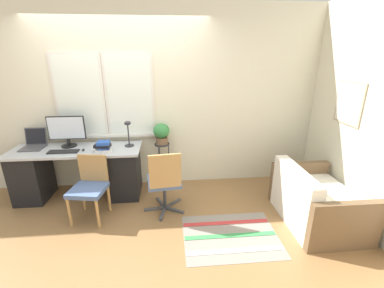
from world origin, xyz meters
name	(u,v)px	position (x,y,z in m)	size (l,w,h in m)	color
ground_plane	(125,205)	(0.00, 0.00, 0.00)	(14.00, 14.00, 0.00)	olive
wall_back_with_window	(124,101)	(-0.01, 0.69, 1.35)	(9.00, 0.12, 2.70)	beige
wall_right_with_picture	(342,106)	(2.96, 0.00, 1.35)	(0.08, 9.00, 2.70)	beige
desk	(79,172)	(-0.67, 0.30, 0.40)	(1.79, 0.61, 0.75)	#B2B7BC
laptop	(34,144)	(-1.27, 0.43, 0.80)	(0.29, 0.30, 0.26)	#4C4C51
monitor	(67,131)	(-0.79, 0.44, 0.98)	(0.51, 0.21, 0.44)	black
keyboard	(63,152)	(-0.79, 0.20, 0.75)	(0.40, 0.13, 0.02)	black
mouse	(83,150)	(-0.53, 0.22, 0.76)	(0.03, 0.06, 0.03)	black
desk_lamp	(128,130)	(0.07, 0.37, 0.98)	(0.14, 0.14, 0.37)	#2D2D33
book_stack	(103,147)	(-0.24, 0.15, 0.82)	(0.23, 0.16, 0.15)	white
desk_chair_wooden	(90,186)	(-0.37, -0.21, 0.43)	(0.47, 0.48, 0.79)	#B2844C
office_chair_swivel	(164,181)	(0.57, -0.22, 0.46)	(0.54, 0.55, 0.88)	#47474C
couch_loveseat	(315,203)	(2.43, -0.58, 0.26)	(0.80, 1.12, 0.72)	white
plant_stand	(162,150)	(0.54, 0.53, 0.60)	(0.23, 0.23, 0.71)	#333338
potted_plant	(162,133)	(0.54, 0.53, 0.89)	(0.24, 0.24, 0.31)	brown
floor_rug_striped	(230,236)	(1.33, -0.78, 0.00)	(1.09, 0.85, 0.01)	gray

